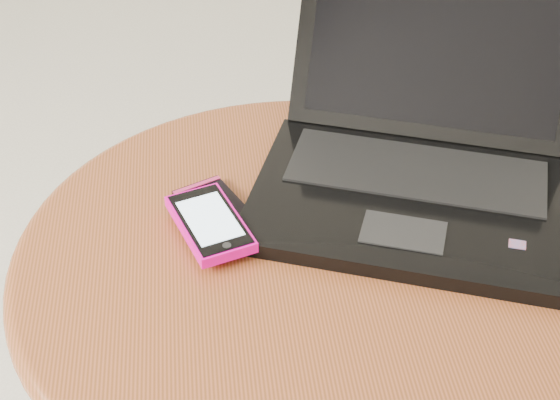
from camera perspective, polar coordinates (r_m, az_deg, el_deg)
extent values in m
cylinder|color=#542716|center=(1.12, 1.37, -13.22)|extent=(0.10, 0.10, 0.45)
cylinder|color=brown|center=(0.95, 1.58, -3.97)|extent=(0.62, 0.62, 0.03)
torus|color=brown|center=(0.95, 1.58, -3.97)|extent=(0.65, 0.65, 0.03)
cube|color=black|center=(1.00, 8.74, -0.22)|extent=(0.43, 0.37, 0.02)
cube|color=black|center=(1.03, 9.15, 1.93)|extent=(0.32, 0.21, 0.00)
cube|color=black|center=(0.94, 8.28, -2.14)|extent=(0.11, 0.08, 0.00)
cube|color=red|center=(0.95, 15.64, -2.88)|extent=(0.02, 0.02, 0.00)
cube|color=black|center=(1.09, 10.49, 9.91)|extent=(0.37, 0.23, 0.20)
cube|color=black|center=(1.08, 10.48, 9.91)|extent=(0.32, 0.19, 0.17)
cube|color=black|center=(0.98, -4.17, -0.84)|extent=(0.10, 0.13, 0.01)
cube|color=#C32660|center=(1.01, -5.60, 1.01)|extent=(0.06, 0.03, 0.00)
cube|color=#FC04A3|center=(0.95, -4.72, -1.60)|extent=(0.10, 0.14, 0.01)
cube|color=black|center=(0.94, -4.74, -1.28)|extent=(0.09, 0.13, 0.00)
cube|color=silver|center=(0.94, -4.75, -1.23)|extent=(0.07, 0.10, 0.00)
cylinder|color=black|center=(0.91, -3.59, -3.05)|extent=(0.01, 0.01, 0.00)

